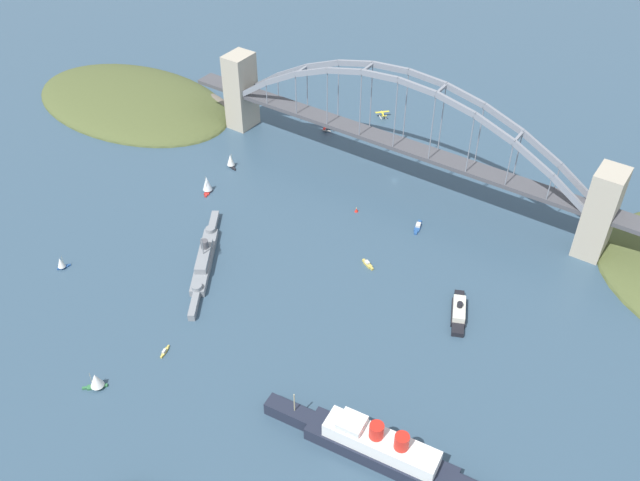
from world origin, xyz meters
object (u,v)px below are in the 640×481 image
object	(u,v)px
naval_cruiser	(205,259)
small_boat_6	(165,352)
seaplane_taxiing_near_bridge	(382,114)
small_boat_0	(418,227)
harbor_ferry_steamer	(459,312)
small_boat_2	(368,264)
harbor_arch_bridge	(398,141)
ocean_liner	(381,449)
small_boat_4	(231,160)
small_boat_1	(96,380)
channel_marker_buoy	(356,210)
seaplane_second_in_formation	(327,128)
small_boat_3	(207,184)
small_boat_5	(61,263)

from	to	relation	value
naval_cruiser	small_boat_6	distance (m)	60.78
seaplane_taxiing_near_bridge	small_boat_0	world-z (taller)	seaplane_taxiing_near_bridge
harbor_ferry_steamer	small_boat_2	distance (m)	53.87
harbor_arch_bridge	small_boat_0	xyz separation A→B (m)	(-32.69, 32.65, -26.45)
small_boat_2	ocean_liner	bearing A→B (deg)	123.61
small_boat_4	small_boat_1	bearing A→B (deg)	110.71
ocean_liner	harbor_ferry_steamer	world-z (taller)	ocean_liner
ocean_liner	seaplane_taxiing_near_bridge	size ratio (longest dim) A/B	11.20
harbor_ferry_steamer	channel_marker_buoy	distance (m)	91.99
seaplane_second_in_formation	small_boat_6	distance (m)	205.72
channel_marker_buoy	seaplane_second_in_formation	bearing A→B (deg)	-45.83
harbor_arch_bridge	small_boat_2	world-z (taller)	harbor_arch_bridge
small_boat_2	small_boat_6	bearing A→B (deg)	65.99
ocean_liner	small_boat_6	distance (m)	106.88
small_boat_0	small_boat_3	size ratio (longest dim) A/B	1.07
channel_marker_buoy	small_boat_0	bearing A→B (deg)	-169.66
small_boat_6	small_boat_2	bearing A→B (deg)	-114.01
seaplane_taxiing_near_bridge	ocean_liner	bearing A→B (deg)	119.94
small_boat_6	ocean_liner	bearing A→B (deg)	-175.77
naval_cruiser	small_boat_1	bearing A→B (deg)	100.03
small_boat_0	harbor_ferry_steamer	bearing A→B (deg)	134.21
small_boat_1	small_boat_2	xyz separation A→B (m)	(-54.84, -130.49, -3.59)
seaplane_second_in_formation	small_boat_6	xyz separation A→B (m)	(-46.43, 200.41, -1.26)
harbor_arch_bridge	small_boat_4	distance (m)	102.45
naval_cruiser	small_boat_6	size ratio (longest dim) A/B	9.35
small_boat_6	seaplane_second_in_formation	bearing A→B (deg)	-76.96
naval_cruiser	channel_marker_buoy	xyz separation A→B (m)	(-41.31, -80.56, -1.82)
small_boat_1	channel_marker_buoy	bearing A→B (deg)	-99.00
harbor_arch_bridge	seaplane_second_in_formation	distance (m)	74.55
small_boat_4	small_boat_6	distance (m)	149.28
harbor_arch_bridge	ocean_liner	size ratio (longest dim) A/B	2.93
harbor_ferry_steamer	small_boat_4	distance (m)	173.25
small_boat_4	naval_cruiser	bearing A→B (deg)	121.13
harbor_arch_bridge	small_boat_6	bearing A→B (deg)	83.82
harbor_arch_bridge	seaplane_second_in_formation	world-z (taller)	harbor_arch_bridge
ocean_liner	seaplane_taxiing_near_bridge	distance (m)	263.22
seaplane_taxiing_near_bridge	channel_marker_buoy	xyz separation A→B (m)	(-41.12, 100.06, -1.02)
small_boat_2	small_boat_5	xyz separation A→B (m)	(127.48, 88.81, 2.76)
harbor_arch_bridge	small_boat_0	size ratio (longest dim) A/B	23.61
seaplane_taxiing_near_bridge	naval_cruiser	bearing A→B (deg)	89.94
small_boat_4	channel_marker_buoy	distance (m)	87.38
ocean_liner	naval_cruiser	world-z (taller)	ocean_liner
naval_cruiser	small_boat_2	xyz separation A→B (m)	(-69.90, -45.29, -2.09)
small_boat_1	channel_marker_buoy	size ratio (longest dim) A/B	3.43
seaplane_taxiing_near_bridge	small_boat_4	distance (m)	114.38
small_boat_0	channel_marker_buoy	xyz separation A→B (m)	(35.39, 6.46, 0.35)
seaplane_taxiing_near_bridge	seaplane_second_in_formation	bearing A→B (deg)	58.77
small_boat_1	small_boat_4	size ratio (longest dim) A/B	0.93
harbor_ferry_steamer	small_boat_4	bearing A→B (deg)	-12.31
small_boat_3	small_boat_5	world-z (taller)	small_boat_3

